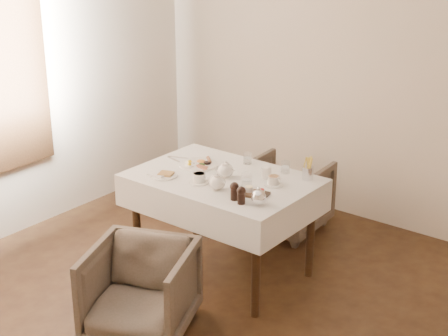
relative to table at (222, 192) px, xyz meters
name	(u,v)px	position (x,y,z in m)	size (l,w,h in m)	color
table	(222,192)	(0.00, 0.00, 0.00)	(1.28, 0.88, 0.75)	black
armchair_near	(140,290)	(0.06, -0.92, -0.35)	(0.62, 0.64, 0.58)	#483F35
armchair_far	(285,196)	(-0.04, 0.90, -0.34)	(0.63, 0.65, 0.59)	#483F35
breakfast_plate	(199,164)	(-0.29, 0.09, 0.13)	(0.29, 0.29, 0.04)	white
side_plate	(163,175)	(-0.35, -0.25, 0.13)	(0.20, 0.20, 0.02)	white
teapot_centre	(226,169)	(0.02, 0.01, 0.18)	(0.16, 0.12, 0.12)	white
teapot_front	(217,181)	(0.11, -0.20, 0.18)	(0.15, 0.12, 0.12)	white
creamer	(266,172)	(0.25, 0.17, 0.16)	(0.07, 0.07, 0.08)	white
teacup_near	(199,178)	(-0.06, -0.18, 0.15)	(0.14, 0.14, 0.07)	white
teacup_far	(274,181)	(0.37, 0.10, 0.15)	(0.13, 0.13, 0.07)	white
glass_left	(247,158)	(-0.02, 0.33, 0.16)	(0.06, 0.06, 0.09)	silver
glass_mid	(247,181)	(0.25, -0.05, 0.17)	(0.07, 0.07, 0.10)	silver
glass_right	(285,167)	(0.31, 0.34, 0.16)	(0.06, 0.06, 0.09)	silver
condiment_board	(254,193)	(0.36, -0.13, 0.13)	(0.21, 0.16, 0.05)	black
pepper_mill_left	(234,191)	(0.31, -0.27, 0.18)	(0.06, 0.06, 0.12)	black
pepper_mill_right	(241,195)	(0.38, -0.30, 0.18)	(0.06, 0.06, 0.12)	black
silver_pot	(259,196)	(0.49, -0.25, 0.18)	(0.12, 0.10, 0.13)	white
fries_cup	(308,170)	(0.50, 0.33, 0.19)	(0.08, 0.08, 0.17)	silver
cutlery_fork	(180,157)	(-0.51, 0.12, 0.12)	(0.02, 0.19, 0.00)	silver
cutlery_knife	(175,160)	(-0.50, 0.05, 0.12)	(0.01, 0.19, 0.00)	silver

